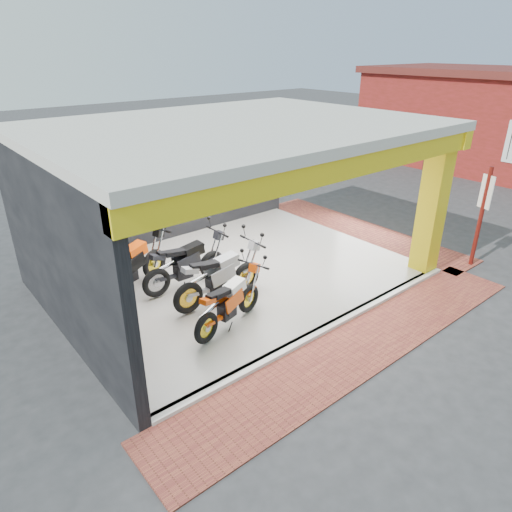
# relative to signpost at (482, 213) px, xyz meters

# --- Properties ---
(ground) EXTENTS (80.00, 80.00, 0.00)m
(ground) POSITION_rel_signpost_xyz_m (-5.05, 1.37, -1.42)
(ground) COLOR #2D2D30
(ground) RESTS_ON ground
(showroom_floor) EXTENTS (8.00, 6.00, 0.10)m
(showroom_floor) POSITION_rel_signpost_xyz_m (-5.05, 3.37, -1.37)
(showroom_floor) COLOR white
(showroom_floor) RESTS_ON ground
(showroom_ceiling) EXTENTS (8.40, 6.40, 0.20)m
(showroom_ceiling) POSITION_rel_signpost_xyz_m (-5.05, 3.37, 2.18)
(showroom_ceiling) COLOR beige
(showroom_ceiling) RESTS_ON corner_column
(back_wall) EXTENTS (8.20, 0.20, 3.50)m
(back_wall) POSITION_rel_signpost_xyz_m (-5.05, 6.47, 0.33)
(back_wall) COLOR black
(back_wall) RESTS_ON ground
(left_wall) EXTENTS (0.20, 6.20, 3.50)m
(left_wall) POSITION_rel_signpost_xyz_m (-9.15, 3.37, 0.33)
(left_wall) COLOR black
(left_wall) RESTS_ON ground
(corner_column) EXTENTS (0.50, 0.50, 3.50)m
(corner_column) POSITION_rel_signpost_xyz_m (-1.30, 0.62, 0.33)
(corner_column) COLOR yellow
(corner_column) RESTS_ON ground
(header_beam_front) EXTENTS (8.40, 0.30, 0.40)m
(header_beam_front) POSITION_rel_signpost_xyz_m (-5.05, 0.37, 1.88)
(header_beam_front) COLOR yellow
(header_beam_front) RESTS_ON corner_column
(header_beam_right) EXTENTS (0.30, 6.40, 0.40)m
(header_beam_right) POSITION_rel_signpost_xyz_m (-1.05, 3.37, 1.88)
(header_beam_right) COLOR yellow
(header_beam_right) RESTS_ON corner_column
(floor_kerb) EXTENTS (8.00, 0.20, 0.10)m
(floor_kerb) POSITION_rel_signpost_xyz_m (-5.05, 0.35, -1.37)
(floor_kerb) COLOR white
(floor_kerb) RESTS_ON ground
(paver_front) EXTENTS (9.00, 1.40, 0.03)m
(paver_front) POSITION_rel_signpost_xyz_m (-5.05, -0.43, -1.40)
(paver_front) COLOR brown
(paver_front) RESTS_ON ground
(paver_right) EXTENTS (1.40, 7.00, 0.03)m
(paver_right) POSITION_rel_signpost_xyz_m (-0.25, 3.37, -1.40)
(paver_right) COLOR brown
(paver_right) RESTS_ON ground
(signpost) EXTENTS (0.13, 0.35, 2.59)m
(signpost) POSITION_rel_signpost_xyz_m (0.00, 0.00, 0.00)
(signpost) COLOR #5B120D
(signpost) RESTS_ON ground
(moto_hero) EXTENTS (2.20, 1.28, 1.26)m
(moto_hero) POSITION_rel_signpost_xyz_m (-6.00, 1.76, -0.68)
(moto_hero) COLOR #F14B0A
(moto_hero) RESTS_ON showroom_floor
(moto_row_a) EXTENTS (2.34, 0.88, 1.42)m
(moto_row_a) POSITION_rel_signpost_xyz_m (-5.49, 2.49, -0.60)
(moto_row_a) COLOR #AFB1B7
(moto_row_a) RESTS_ON showroom_floor
(moto_row_b) EXTENTS (2.27, 0.84, 1.39)m
(moto_row_b) POSITION_rel_signpost_xyz_m (-5.70, 3.53, -0.62)
(moto_row_b) COLOR black
(moto_row_b) RESTS_ON showroom_floor
(moto_row_c) EXTENTS (2.54, 1.57, 1.46)m
(moto_row_c) POSITION_rel_signpost_xyz_m (-6.76, 4.39, -0.59)
(moto_row_c) COLOR black
(moto_row_c) RESTS_ON showroom_floor
(moto_row_d) EXTENTS (1.97, 0.73, 1.20)m
(moto_row_d) POSITION_rel_signpost_xyz_m (-7.50, 5.15, -0.72)
(moto_row_d) COLOR #979A9E
(moto_row_d) RESTS_ON showroom_floor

